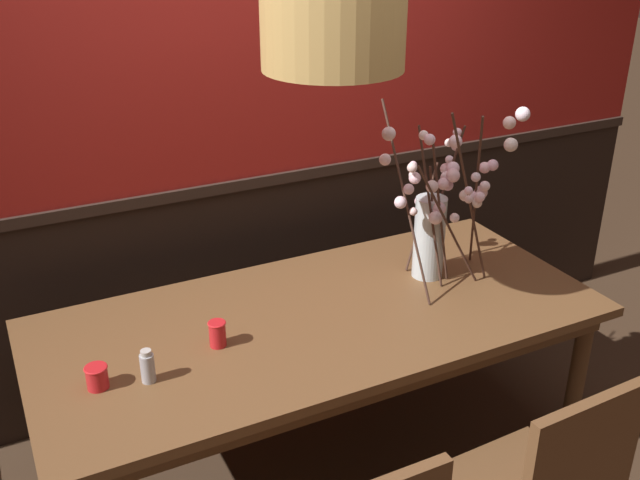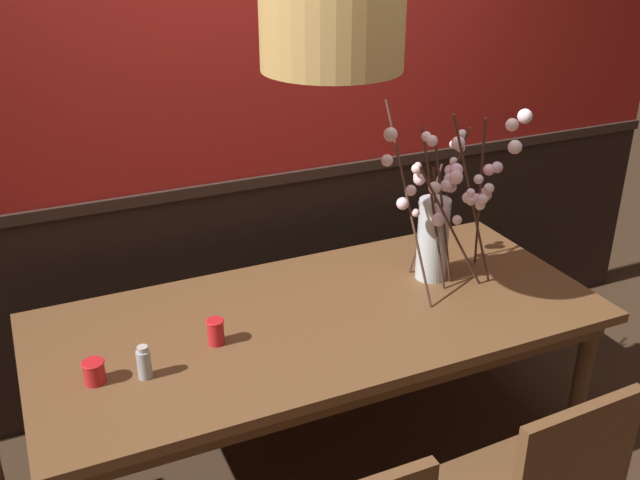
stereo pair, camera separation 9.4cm
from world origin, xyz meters
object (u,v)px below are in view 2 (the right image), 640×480
object	(u,v)px
vase_with_blossoms	(440,220)
candle_holder_nearer_edge	(216,332)
candle_holder_nearer_center	(94,372)
condiment_bottle	(144,363)
dining_table	(320,331)
chair_far_side_left	(173,284)
pendant_lamp	(333,28)

from	to	relation	value
vase_with_blossoms	candle_holder_nearer_edge	size ratio (longest dim) A/B	8.32
candle_holder_nearer_edge	candle_holder_nearer_center	bearing A→B (deg)	-172.10
vase_with_blossoms	condiment_bottle	xyz separation A→B (m)	(-1.26, -0.19, -0.22)
dining_table	candle_holder_nearer_center	bearing A→B (deg)	-173.87
chair_far_side_left	candle_holder_nearer_edge	bearing A→B (deg)	-93.29
condiment_bottle	pendant_lamp	world-z (taller)	pendant_lamp
chair_far_side_left	candle_holder_nearer_center	xyz separation A→B (m)	(-0.49, -1.02, 0.29)
chair_far_side_left	vase_with_blossoms	distance (m)	1.38
chair_far_side_left	vase_with_blossoms	bearing A→B (deg)	-43.13
candle_holder_nearer_edge	pendant_lamp	size ratio (longest dim) A/B	0.11
chair_far_side_left	pendant_lamp	bearing A→B (deg)	-69.77
candle_holder_nearer_center	pendant_lamp	distance (m)	1.36
dining_table	candle_holder_nearer_center	distance (m)	0.88
pendant_lamp	condiment_bottle	bearing A→B (deg)	-176.72
dining_table	chair_far_side_left	world-z (taller)	chair_far_side_left
dining_table	pendant_lamp	world-z (taller)	pendant_lamp
vase_with_blossoms	candle_holder_nearer_edge	xyz separation A→B (m)	(-0.99, -0.09, -0.23)
dining_table	condiment_bottle	xyz separation A→B (m)	(-0.70, -0.13, 0.13)
candle_holder_nearer_center	chair_far_side_left	bearing A→B (deg)	64.25
dining_table	vase_with_blossoms	distance (m)	0.66
vase_with_blossoms	candle_holder_nearer_center	size ratio (longest dim) A/B	10.02
dining_table	vase_with_blossoms	bearing A→B (deg)	5.44
vase_with_blossoms	candle_holder_nearer_center	xyz separation A→B (m)	(-1.42, -0.15, -0.23)
chair_far_side_left	pendant_lamp	distance (m)	1.72
condiment_bottle	dining_table	bearing A→B (deg)	10.64
chair_far_side_left	condiment_bottle	world-z (taller)	chair_far_side_left
dining_table	candle_holder_nearer_edge	size ratio (longest dim) A/B	22.50
condiment_bottle	pendant_lamp	xyz separation A→B (m)	(0.71, 0.04, 1.03)
dining_table	chair_far_side_left	size ratio (longest dim) A/B	2.34
vase_with_blossoms	candle_holder_nearer_center	bearing A→B (deg)	-174.14
chair_far_side_left	condiment_bottle	size ratio (longest dim) A/B	7.77
dining_table	candle_holder_nearer_edge	bearing A→B (deg)	-175.69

